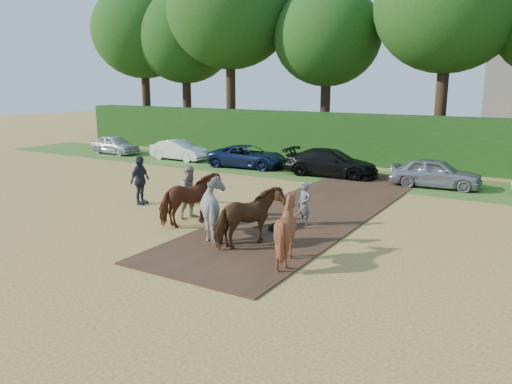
# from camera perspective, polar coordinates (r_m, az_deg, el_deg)

# --- Properties ---
(ground) EXTENTS (120.00, 120.00, 0.00)m
(ground) POSITION_cam_1_polar(r_m,az_deg,el_deg) (14.86, -9.61, -6.94)
(ground) COLOR gold
(ground) RESTS_ON ground
(earth_strip) EXTENTS (4.50, 17.00, 0.05)m
(earth_strip) POSITION_cam_1_polar(r_m,az_deg,el_deg) (19.79, 7.08, -1.85)
(earth_strip) COLOR #472D1C
(earth_strip) RESTS_ON ground
(grass_verge) EXTENTS (50.00, 5.00, 0.03)m
(grass_verge) POSITION_cam_1_polar(r_m,az_deg,el_deg) (26.68, 10.31, 1.76)
(grass_verge) COLOR #38601E
(grass_verge) RESTS_ON ground
(hedgerow) EXTENTS (46.00, 1.60, 3.00)m
(hedgerow) POSITION_cam_1_polar(r_m,az_deg,el_deg) (30.67, 13.45, 5.81)
(hedgerow) COLOR #14380F
(hedgerow) RESTS_ON ground
(spectator_near) EXTENTS (1.02, 1.14, 1.93)m
(spectator_near) POSITION_cam_1_polar(r_m,az_deg,el_deg) (18.29, -7.44, -0.03)
(spectator_near) COLOR #BCAC93
(spectator_near) RESTS_ON ground
(spectator_far) EXTENTS (0.66, 1.22, 1.98)m
(spectator_far) POSITION_cam_1_polar(r_m,az_deg,el_deg) (20.71, -13.11, 1.30)
(spectator_far) COLOR #252631
(spectator_far) RESTS_ON ground
(plough_team) EXTENTS (6.37, 4.77, 1.83)m
(plough_team) POSITION_cam_1_polar(r_m,az_deg,el_deg) (15.50, -2.38, -2.42)
(plough_team) COLOR maroon
(plough_team) RESTS_ON ground
(parked_cars) EXTENTS (30.89, 2.65, 1.43)m
(parked_cars) POSITION_cam_1_polar(r_m,az_deg,el_deg) (27.35, 5.09, 3.59)
(parked_cars) COLOR silver
(parked_cars) RESTS_ON ground
(treeline) EXTENTS (48.70, 10.60, 14.21)m
(treeline) POSITION_cam_1_polar(r_m,az_deg,el_deg) (34.28, 13.01, 19.03)
(treeline) COLOR #382616
(treeline) RESTS_ON ground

